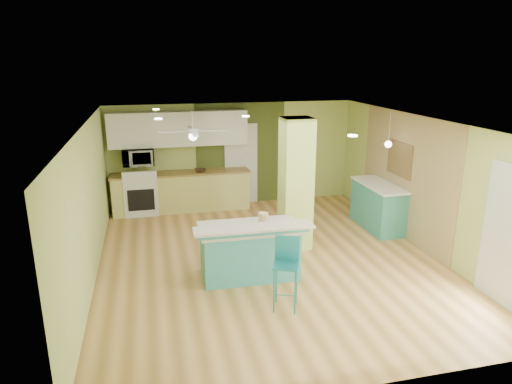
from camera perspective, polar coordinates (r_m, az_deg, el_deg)
floor at (r=8.42m, az=1.60°, el=-8.43°), size 6.00×7.00×0.01m
ceiling at (r=7.71m, az=1.75°, el=8.75°), size 6.00×7.00×0.01m
wall_back at (r=11.29m, az=-2.94°, el=4.74°), size 6.00×0.01×2.50m
wall_front at (r=4.92m, az=12.50°, el=-11.70°), size 6.00×0.01×2.50m
wall_left at (r=7.79m, az=-20.22°, el=-1.68°), size 0.01×7.00×2.50m
wall_right at (r=9.20m, az=20.08°, el=1.03°), size 0.01×7.00×2.50m
wood_panel at (r=9.68m, az=18.08°, el=1.95°), size 0.02×3.40×2.50m
olive_accent at (r=11.32m, az=-1.92°, el=4.78°), size 2.20×0.02×2.50m
interior_door at (r=11.34m, az=-1.88°, el=3.51°), size 0.82×0.05×2.00m
french_door at (r=7.52m, az=29.19°, el=-5.06°), size 0.04×1.08×2.10m
column at (r=8.61m, az=4.99°, el=0.99°), size 0.55×0.55×2.50m
kitchen_run at (r=11.03m, az=-9.24°, el=0.10°), size 3.25×0.63×0.94m
stove at (r=11.01m, az=-14.16°, el=-0.30°), size 0.76×0.66×1.08m
upper_cabinets at (r=10.83m, az=-9.65°, el=7.80°), size 3.20×0.34×0.80m
microwave at (r=10.80m, az=-14.49°, el=4.24°), size 0.70×0.48×0.39m
ceiling_fan at (r=9.53m, az=-7.91°, el=7.49°), size 1.41×1.41×0.61m
pendant_lamp at (r=9.50m, az=16.20°, el=5.78°), size 0.14×0.14×0.69m
wall_decor at (r=9.76m, az=17.52°, el=3.94°), size 0.03×0.90×0.70m
peninsula at (r=7.64m, az=-0.79°, el=-7.26°), size 1.90×1.04×1.01m
bar_stool at (r=6.66m, az=3.82°, el=-8.61°), size 0.46×0.46×1.08m
side_counter at (r=10.11m, az=15.01°, el=-1.67°), size 0.64×1.52×0.98m
fruit_bowl at (r=10.88m, az=-6.98°, el=2.70°), size 0.28×0.28×0.07m
canister at (r=7.64m, az=0.92°, el=-3.24°), size 0.16×0.16×0.17m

